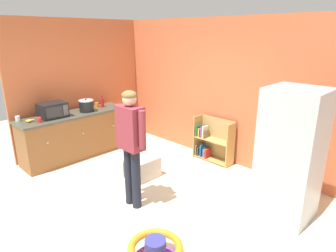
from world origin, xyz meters
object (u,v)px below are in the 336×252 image
Objects in this scene: kitchen_counter at (76,135)px; white_cup at (18,119)px; crock_pot at (86,106)px; pet_carrier at (142,168)px; red_cup at (39,120)px; refrigerator at (290,155)px; banana_bunch at (30,120)px; ketchup_bottle at (102,102)px; microwave at (53,110)px; bookshelf at (212,142)px; standing_person at (131,140)px; orange_cup at (97,105)px.

white_cup reaches higher than kitchen_counter.
crock_pot is at bearing 77.07° from white_cup.
red_cup reaches higher than pet_carrier.
refrigerator is 2.44m from pet_carrier.
ketchup_bottle is (-0.03, 1.52, 0.07)m from banana_bunch.
white_cup is at bearing -154.92° from refrigerator.
ketchup_bottle is at bearing 91.41° from microwave.
red_cup is at bearing -127.98° from bookshelf.
banana_bunch is (-2.24, -0.49, -0.09)m from standing_person.
orange_cup is (-1.79, 0.30, 0.77)m from pet_carrier.
kitchen_counter is 1.72m from pet_carrier.
white_cup is at bearing -102.93° from crock_pot.
standing_person is 2.26m from crock_pot.
standing_person is 1.20m from pet_carrier.
standing_person is 17.93× the size of red_cup.
pet_carrier is 5.81× the size of orange_cup.
pet_carrier is at bearing 10.58° from kitchen_counter.
refrigerator is 7.24× the size of ketchup_bottle.
bookshelf is 5.45× the size of banana_bunch.
white_cup is (-0.23, -0.96, 0.50)m from kitchen_counter.
ketchup_bottle is (-1.71, 0.39, 0.82)m from pet_carrier.
microwave is 0.67m from crock_pot.
orange_cup is at bearing 100.70° from red_cup.
crock_pot is at bearing 94.58° from red_cup.
banana_bunch is 0.26m from white_cup.
refrigerator is 18.74× the size of red_cup.
orange_cup is (-0.17, 0.35, -0.07)m from crock_pot.
refrigerator is at bearing 16.45° from pet_carrier.
standing_person is 2.49m from ketchup_bottle.
pet_carrier is 1.97m from orange_cup.
crock_pot is 1.10m from banana_bunch.
microwave is (-1.68, -0.71, 0.86)m from pet_carrier.
microwave is at bearing -88.59° from ketchup_bottle.
crock_pot reaches higher than bookshelf.
refrigerator is 18.74× the size of orange_cup.
kitchen_counter is 13.82× the size of banana_bunch.
white_cup is (-0.28, -1.23, -0.07)m from crock_pot.
crock_pot is 1.85× the size of banana_bunch.
microwave is 1.66× the size of crock_pot.
kitchen_counter is at bearing 89.02° from banana_bunch.
microwave is 5.05× the size of red_cup.
ketchup_bottle is 1.67m from white_cup.
pet_carrier is 1.91× the size of crock_pot.
white_cup is (-0.21, -0.14, 0.02)m from banana_bunch.
white_cup is (-0.19, -1.66, -0.05)m from ketchup_bottle.
kitchen_counter is 1.27× the size of standing_person.
red_cup is (0.36, 0.23, 0.00)m from white_cup.
orange_cup is at bearing 157.99° from standing_person.
microwave is 0.61m from white_cup.
refrigerator is 2.13m from standing_person.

